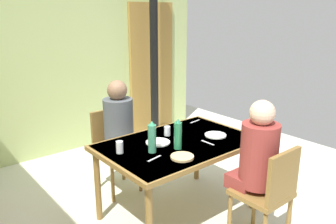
{
  "coord_description": "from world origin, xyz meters",
  "views": [
    {
      "loc": [
        -1.75,
        -2.1,
        1.87
      ],
      "look_at": [
        0.16,
        0.21,
        0.98
      ],
      "focal_mm": 36.45,
      "sensor_mm": 36.0,
      "label": 1
    }
  ],
  "objects_px": {
    "chair_near_diner": "(269,191)",
    "water_bottle_green_near": "(178,135)",
    "person_near_diner": "(258,153)",
    "person_far_diner": "(119,123)",
    "water_bottle_green_far": "(152,138)",
    "chair_far_diner": "(114,145)",
    "dining_table": "(178,149)"
  },
  "relations": [
    {
      "from": "chair_near_diner",
      "to": "water_bottle_green_near",
      "type": "height_order",
      "value": "water_bottle_green_near"
    },
    {
      "from": "dining_table",
      "to": "chair_near_diner",
      "type": "distance_m",
      "value": 0.87
    },
    {
      "from": "chair_far_diner",
      "to": "dining_table",
      "type": "bearing_deg",
      "value": 103.99
    },
    {
      "from": "chair_far_diner",
      "to": "person_near_diner",
      "type": "distance_m",
      "value": 1.59
    },
    {
      "from": "dining_table",
      "to": "water_bottle_green_far",
      "type": "height_order",
      "value": "water_bottle_green_far"
    },
    {
      "from": "dining_table",
      "to": "person_far_diner",
      "type": "height_order",
      "value": "person_far_diner"
    },
    {
      "from": "chair_far_diner",
      "to": "person_near_diner",
      "type": "height_order",
      "value": "person_near_diner"
    },
    {
      "from": "chair_far_diner",
      "to": "person_near_diner",
      "type": "bearing_deg",
      "value": 106.6
    },
    {
      "from": "person_near_diner",
      "to": "chair_far_diner",
      "type": "bearing_deg",
      "value": 106.6
    },
    {
      "from": "water_bottle_green_near",
      "to": "water_bottle_green_far",
      "type": "bearing_deg",
      "value": 159.42
    },
    {
      "from": "dining_table",
      "to": "person_near_diner",
      "type": "height_order",
      "value": "person_near_diner"
    },
    {
      "from": "person_far_diner",
      "to": "water_bottle_green_near",
      "type": "relative_size",
      "value": 2.85
    },
    {
      "from": "dining_table",
      "to": "chair_near_diner",
      "type": "bearing_deg",
      "value": -73.45
    },
    {
      "from": "chair_far_diner",
      "to": "water_bottle_green_near",
      "type": "bearing_deg",
      "value": 96.01
    },
    {
      "from": "water_bottle_green_far",
      "to": "person_far_diner",
      "type": "bearing_deg",
      "value": 80.61
    },
    {
      "from": "water_bottle_green_near",
      "to": "water_bottle_green_far",
      "type": "distance_m",
      "value": 0.23
    },
    {
      "from": "dining_table",
      "to": "person_far_diner",
      "type": "bearing_deg",
      "value": 106.66
    },
    {
      "from": "person_near_diner",
      "to": "chair_near_diner",
      "type": "bearing_deg",
      "value": -90.0
    },
    {
      "from": "chair_near_diner",
      "to": "chair_far_diner",
      "type": "xyz_separation_m",
      "value": [
        -0.45,
        1.63,
        0.0
      ]
    },
    {
      "from": "person_near_diner",
      "to": "water_bottle_green_far",
      "type": "bearing_deg",
      "value": 130.89
    },
    {
      "from": "chair_near_diner",
      "to": "dining_table",
      "type": "bearing_deg",
      "value": 106.55
    },
    {
      "from": "dining_table",
      "to": "water_bottle_green_far",
      "type": "relative_size",
      "value": 5.1
    },
    {
      "from": "chair_far_diner",
      "to": "person_far_diner",
      "type": "relative_size",
      "value": 1.13
    },
    {
      "from": "water_bottle_green_near",
      "to": "dining_table",
      "type": "bearing_deg",
      "value": 46.08
    },
    {
      "from": "dining_table",
      "to": "water_bottle_green_far",
      "type": "xyz_separation_m",
      "value": [
        -0.32,
        -0.03,
        0.2
      ]
    },
    {
      "from": "chair_near_diner",
      "to": "person_far_diner",
      "type": "xyz_separation_m",
      "value": [
        -0.45,
        1.49,
        0.28
      ]
    },
    {
      "from": "person_near_diner",
      "to": "dining_table",
      "type": "bearing_deg",
      "value": 109.64
    },
    {
      "from": "person_far_diner",
      "to": "water_bottle_green_far",
      "type": "height_order",
      "value": "person_far_diner"
    },
    {
      "from": "person_near_diner",
      "to": "person_far_diner",
      "type": "relative_size",
      "value": 1.0
    },
    {
      "from": "water_bottle_green_far",
      "to": "chair_near_diner",
      "type": "bearing_deg",
      "value": -54.41
    },
    {
      "from": "person_near_diner",
      "to": "water_bottle_green_near",
      "type": "relative_size",
      "value": 2.85
    },
    {
      "from": "person_near_diner",
      "to": "water_bottle_green_far",
      "type": "xyz_separation_m",
      "value": [
        -0.56,
        0.65,
        0.08
      ]
    }
  ]
}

